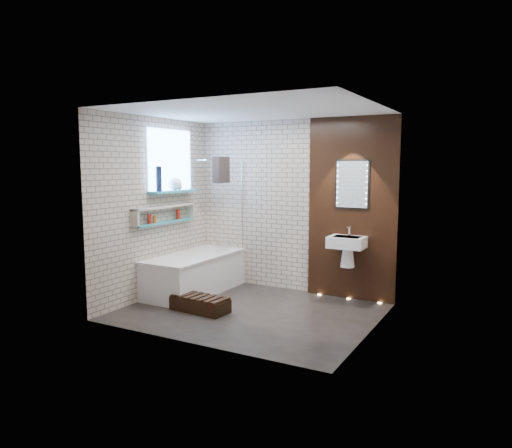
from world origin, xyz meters
The scene contains 15 objects.
ground centered at (0.00, 0.00, 0.00)m, with size 3.20×3.20×0.00m, color black.
room_shell centered at (0.00, 0.00, 1.30)m, with size 3.24×3.20×2.60m.
walnut_panel centered at (0.95, 1.27, 1.30)m, with size 1.30×0.06×2.60m, color black.
clerestory_window centered at (-1.57, 0.35, 1.90)m, with size 0.18×1.00×0.94m.
display_niche centered at (-1.53, 0.15, 1.20)m, with size 0.14×1.30×0.26m.
bathtub centered at (-1.22, 0.45, 0.29)m, with size 0.79×1.74×0.70m.
bath_screen centered at (-0.87, 0.89, 1.28)m, with size 0.01×0.78×1.40m, color white.
towel centered at (-0.87, 0.66, 1.85)m, with size 0.11×0.30×0.39m, color black.
shower_head centered at (-1.30, 0.95, 2.00)m, with size 0.18×0.18×0.02m, color silver.
washbasin centered at (0.95, 1.07, 0.79)m, with size 0.50×0.36×0.58m.
led_mirror centered at (0.95, 1.23, 1.65)m, with size 0.50×0.02×0.70m.
walnut_step centered at (-0.60, -0.30, 0.09)m, with size 0.78×0.35×0.17m, color black.
niche_bottles centered at (-1.53, 0.12, 1.17)m, with size 0.06×0.72×0.15m.
sill_vases centered at (-1.50, 0.28, 1.66)m, with size 0.19×0.56×0.36m.
floor_uplights centered at (0.95, 1.20, 0.01)m, with size 0.96×0.06×0.01m.
Camera 1 is at (3.04, -5.39, 1.93)m, focal length 33.87 mm.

